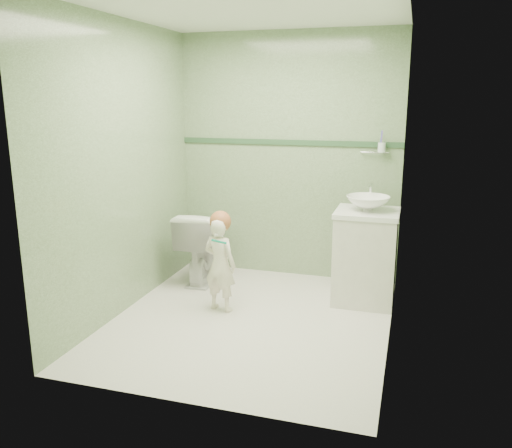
% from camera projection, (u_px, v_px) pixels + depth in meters
% --- Properties ---
extents(ground, '(2.50, 2.50, 0.00)m').
position_uv_depth(ground, '(251.00, 320.00, 4.30)').
color(ground, white).
rests_on(ground, ground).
extents(room_shell, '(2.50, 2.54, 2.40)m').
position_uv_depth(room_shell, '(250.00, 175.00, 4.01)').
color(room_shell, gray).
rests_on(room_shell, ground).
extents(trim_stripe, '(2.20, 0.02, 0.05)m').
position_uv_depth(trim_stripe, '(288.00, 142.00, 5.13)').
color(trim_stripe, '#2F5333').
rests_on(trim_stripe, room_shell).
extents(vanity, '(0.52, 0.50, 0.80)m').
position_uv_depth(vanity, '(365.00, 258.00, 4.62)').
color(vanity, beige).
rests_on(vanity, ground).
extents(counter, '(0.54, 0.52, 0.04)m').
position_uv_depth(counter, '(368.00, 213.00, 4.52)').
color(counter, white).
rests_on(counter, vanity).
extents(basin, '(0.37, 0.37, 0.13)m').
position_uv_depth(basin, '(368.00, 203.00, 4.50)').
color(basin, white).
rests_on(basin, counter).
extents(faucet, '(0.03, 0.13, 0.18)m').
position_uv_depth(faucet, '(370.00, 191.00, 4.66)').
color(faucet, silver).
rests_on(faucet, counter).
extents(cup_holder, '(0.26, 0.07, 0.21)m').
position_uv_depth(cup_holder, '(381.00, 148.00, 4.83)').
color(cup_holder, silver).
rests_on(cup_holder, room_shell).
extents(toilet, '(0.43, 0.71, 0.71)m').
position_uv_depth(toilet, '(203.00, 246.00, 5.17)').
color(toilet, white).
rests_on(toilet, ground).
extents(toddler, '(0.33, 0.25, 0.81)m').
position_uv_depth(toddler, '(220.00, 265.00, 4.42)').
color(toddler, white).
rests_on(toddler, ground).
extents(hair_cap, '(0.18, 0.18, 0.18)m').
position_uv_depth(hair_cap, '(220.00, 221.00, 4.36)').
color(hair_cap, '#A65E36').
rests_on(hair_cap, toddler).
extents(teal_toothbrush, '(0.11, 0.14, 0.08)m').
position_uv_depth(teal_toothbrush, '(219.00, 241.00, 4.22)').
color(teal_toothbrush, '#088869').
rests_on(teal_toothbrush, toddler).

